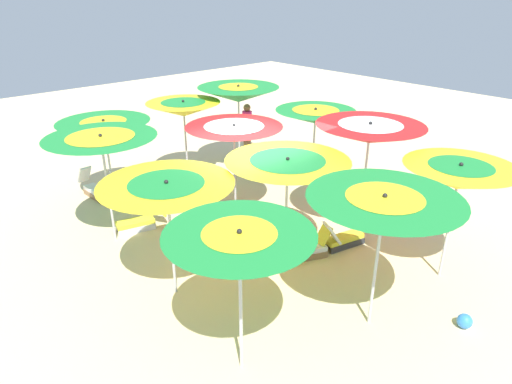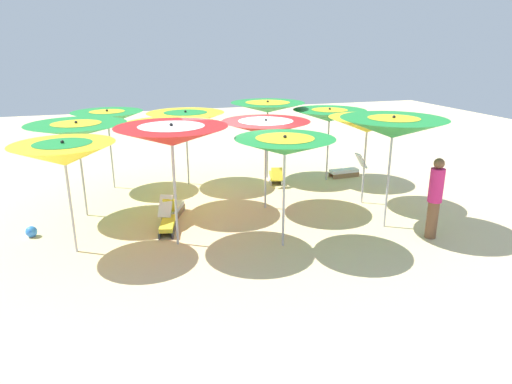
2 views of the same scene
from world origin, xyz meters
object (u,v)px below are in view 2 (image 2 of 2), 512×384
beach_umbrella_3 (285,146)px  beach_umbrella_6 (172,136)px  lounger_0 (168,222)px  beach_umbrella_7 (171,129)px  lounger_3 (347,170)px  beach_umbrella_5 (268,107)px  beach_umbrella_10 (77,130)px  beach_umbrella_9 (64,154)px  beach_umbrella_1 (367,124)px  beach_umbrella_4 (266,127)px  beach_umbrella_0 (393,128)px  lounger_1 (276,176)px  lounger_2 (172,209)px  beach_umbrella_11 (108,118)px  beach_ball (31,232)px  beach_umbrella_2 (329,116)px  beach_umbrella_8 (186,119)px  beachgoer_0 (435,197)px

beach_umbrella_3 → beach_umbrella_6: beach_umbrella_6 is taller
beach_umbrella_3 → lounger_0: bearing=144.8°
beach_umbrella_7 → lounger_3: 6.06m
beach_umbrella_5 → beach_umbrella_10: (-5.29, -1.85, -0.07)m
beach_umbrella_9 → beach_umbrella_10: (0.13, 2.12, 0.09)m
beach_umbrella_1 → beach_umbrella_4: (-2.56, 0.39, -0.01)m
beach_umbrella_0 → beach_umbrella_6: bearing=174.4°
beach_umbrella_4 → lounger_1: 2.93m
beach_umbrella_7 → lounger_3: bearing=13.9°
beach_umbrella_7 → beach_umbrella_5: bearing=32.9°
lounger_1 → lounger_2: lounger_2 is taller
beach_umbrella_4 → lounger_0: size_ratio=1.98×
beach_umbrella_10 → lounger_0: bearing=-40.8°
beach_umbrella_11 → lounger_0: bearing=-73.3°
beach_umbrella_10 → beach_ball: size_ratio=9.52×
beach_umbrella_9 → lounger_1: bearing=31.4°
beach_umbrella_0 → beach_ball: size_ratio=10.48×
beach_umbrella_0 → beach_umbrella_2: 3.87m
lounger_1 → beach_umbrella_3: bearing=176.9°
beach_umbrella_3 → lounger_1: bearing=72.4°
beach_umbrella_1 → beach_umbrella_2: 2.22m
beach_umbrella_4 → beach_umbrella_7: (-2.22, 0.59, -0.03)m
beach_umbrella_4 → beach_umbrella_6: bearing=-147.8°
beach_umbrella_2 → lounger_0: (-5.16, -2.58, -1.78)m
lounger_3 → beach_umbrella_8: bearing=-11.1°
beach_umbrella_11 → beach_umbrella_5: bearing=-4.0°
beach_ball → lounger_2: bearing=5.2°
beach_umbrella_6 → beach_umbrella_8: 4.35m
beach_umbrella_7 → lounger_1: beach_umbrella_7 is taller
beach_umbrella_9 → lounger_2: beach_umbrella_9 is taller
beach_umbrella_6 → beach_umbrella_3: bearing=-19.7°
lounger_3 → beach_umbrella_9: bearing=19.9°
lounger_0 → beach_umbrella_0: bearing=88.4°
lounger_3 → beach_umbrella_6: bearing=28.2°
lounger_1 → lounger_3: lounger_3 is taller
beach_umbrella_8 → beachgoer_0: bearing=-51.8°
beach_umbrella_10 → beachgoer_0: bearing=-26.9°
beach_umbrella_2 → lounger_1: 2.40m
lounger_0 → beach_ball: (-2.90, 0.51, -0.08)m
beach_umbrella_8 → lounger_3: (4.92, -0.70, -1.73)m
beach_umbrella_1 → lounger_1: (-1.56, 2.40, -1.88)m
beach_umbrella_9 → beach_ball: beach_umbrella_9 is taller
beach_umbrella_10 → beach_ball: beach_umbrella_10 is taller
beach_umbrella_9 → beach_umbrella_10: bearing=86.5°
beach_umbrella_4 → beachgoer_0: 4.18m
beach_umbrella_5 → lounger_0: bearing=-135.9°
lounger_1 → beach_umbrella_11: bearing=93.1°
beach_umbrella_6 → lounger_3: 7.14m
beach_umbrella_5 → lounger_3: size_ratio=1.93×
beach_umbrella_0 → beach_umbrella_2: bearing=84.4°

